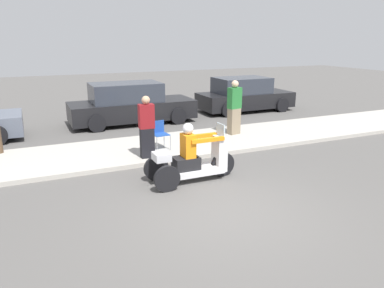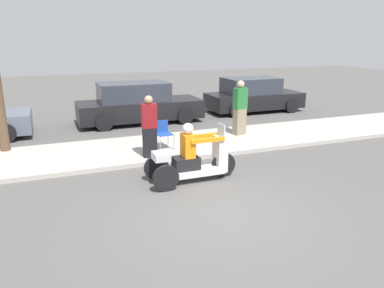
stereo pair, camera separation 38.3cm
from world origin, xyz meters
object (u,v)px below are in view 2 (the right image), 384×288
Objects in this scene: parked_car_lot_far at (138,104)px; motorcycle_trike at (192,161)px; spectator_with_child at (149,128)px; spectator_near_curb at (240,109)px; folding_chair_curbside at (163,132)px; parked_car_lot_right at (253,96)px.

motorcycle_trike is at bearing -92.40° from parked_car_lot_far.
spectator_with_child is 3.71m from spectator_near_curb.
spectator_near_curb is (3.47, 1.30, 0.06)m from spectator_with_child.
spectator_with_child is 2.08× the size of folding_chair_curbside.
spectator_with_child is 0.95m from folding_chair_curbside.
parked_car_lot_far is at bearing 80.33° from spectator_with_child.
spectator_with_child is 0.35× the size of parked_car_lot_far.
parked_car_lot_far is (0.82, 4.84, -0.19)m from spectator_with_child.
folding_chair_curbside is at bearing -93.39° from parked_car_lot_far.
folding_chair_curbside is at bearing -168.05° from spectator_near_curb.
motorcycle_trike is 0.51× the size of parked_car_lot_right.
folding_chair_curbside is 7.31m from parked_car_lot_right.
motorcycle_trike is 4.30m from spectator_near_curb.
parked_car_lot_far is at bearing 87.60° from motorcycle_trike.
parked_car_lot_right reaches higher than folding_chair_curbside.
parked_car_lot_far is (0.25, 4.15, 0.13)m from folding_chair_curbside.
folding_chair_curbside is 0.19× the size of parked_car_lot_right.
motorcycle_trike is 2.69× the size of folding_chair_curbside.
spectator_with_child is at bearing -140.20° from parked_car_lot_right.
spectator_near_curb reaches higher than folding_chair_curbside.
parked_car_lot_right is at bearing 38.59° from folding_chair_curbside.
spectator_near_curb is at bearing 46.78° from motorcycle_trike.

